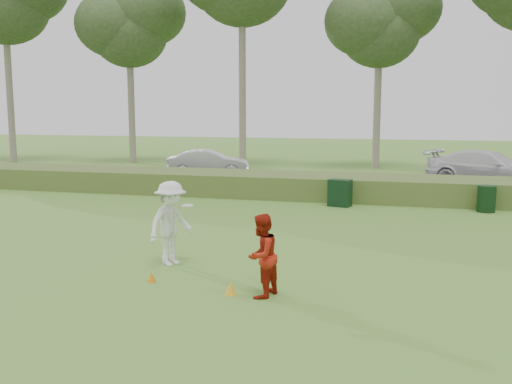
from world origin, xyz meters
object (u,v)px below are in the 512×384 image
(utility_cabinet, at_px, (340,193))
(car_mid, at_px, (209,163))
(cone_orange, at_px, (152,277))
(cone_yellow, at_px, (231,288))
(trash_bin, at_px, (486,199))
(player_white, at_px, (171,223))
(car_right, at_px, (489,169))
(player_red, at_px, (261,256))

(utility_cabinet, distance_m, car_mid, 10.68)
(cone_orange, xyz_separation_m, car_mid, (-5.14, 17.68, 0.66))
(cone_yellow, relative_size, utility_cabinet, 0.25)
(trash_bin, bearing_deg, utility_cabinet, -178.24)
(cone_yellow, bearing_deg, utility_cabinet, 85.72)
(player_white, height_order, car_mid, player_white)
(car_right, bearing_deg, trash_bin, -165.21)
(player_red, height_order, utility_cabinet, player_red)
(player_red, bearing_deg, car_mid, -141.22)
(player_white, bearing_deg, car_right, -5.02)
(cone_orange, relative_size, cone_yellow, 0.84)
(player_red, bearing_deg, trash_bin, 170.10)
(car_mid, xyz_separation_m, car_right, (13.67, -0.36, 0.11))
(trash_bin, bearing_deg, cone_orange, -126.13)
(player_red, relative_size, trash_bin, 1.72)
(player_white, distance_m, player_red, 3.04)
(car_mid, bearing_deg, player_red, -172.64)
(cone_yellow, bearing_deg, trash_bin, 61.67)
(car_mid, bearing_deg, trash_bin, -134.75)
(car_mid, height_order, car_right, car_right)
(cone_orange, height_order, trash_bin, trash_bin)
(player_white, height_order, cone_yellow, player_white)
(cone_orange, relative_size, car_right, 0.04)
(trash_bin, relative_size, car_right, 0.17)
(cone_yellow, relative_size, car_right, 0.04)
(utility_cabinet, height_order, trash_bin, utility_cabinet)
(player_red, relative_size, car_mid, 0.37)
(player_white, distance_m, cone_orange, 1.60)
(cone_yellow, height_order, car_right, car_right)
(cone_yellow, height_order, utility_cabinet, utility_cabinet)
(player_white, distance_m, car_right, 18.18)
(cone_yellow, xyz_separation_m, car_mid, (-6.95, 18.03, 0.64))
(cone_yellow, height_order, trash_bin, trash_bin)
(cone_yellow, relative_size, car_mid, 0.06)
(player_white, xyz_separation_m, car_right, (8.67, 15.98, -0.10))
(player_red, bearing_deg, utility_cabinet, -165.08)
(cone_orange, bearing_deg, utility_cabinet, 75.80)
(trash_bin, bearing_deg, car_right, 82.67)
(player_red, xyz_separation_m, car_mid, (-7.55, 17.99, -0.04))
(trash_bin, bearing_deg, player_white, -130.44)
(player_red, bearing_deg, cone_orange, -81.24)
(cone_orange, bearing_deg, trash_bin, 53.87)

